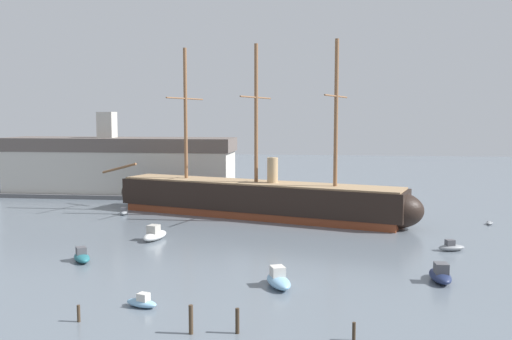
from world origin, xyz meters
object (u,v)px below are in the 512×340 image
Objects in this scene: motorboat_alongside_stern at (451,247)px; mooring_piling_right_pair at (191,320)px; mooring_piling_left_pair at (354,331)px; mooring_piling_midwater at (79,313)px; motorboat_mid_right at (440,275)px; dinghy_far_right at (490,223)px; tall_ship at (256,198)px; motorboat_alongside_bow at (155,235)px; motorboat_mid_left at (82,257)px; dockside_warehouse_left at (120,167)px; motorboat_far_left at (124,212)px; motorboat_foreground_left at (142,302)px; motorboat_near_centre at (278,280)px; dinghy_distant_centre at (304,205)px; mooring_piling_nearest at (237,321)px.

mooring_piling_right_pair is at bearing -130.92° from motorboat_alongside_stern.
mooring_piling_left_pair is 1.01× the size of mooring_piling_midwater.
motorboat_mid_right is 33.44m from dinghy_far_right.
tall_ship is 21.56m from motorboat_alongside_bow.
motorboat_mid_left is 0.08× the size of dockside_warehouse_left.
motorboat_alongside_stern is 31.53m from mooring_piling_left_pair.
motorboat_far_left is at bearing -178.50° from tall_ship.
motorboat_foreground_left is 18.26m from mooring_piling_left_pair.
motorboat_near_centre is at bearing -45.20° from motorboat_alongside_bow.
mooring_piling_midwater is (2.90, -28.89, -0.03)m from motorboat_alongside_bow.
tall_ship is at bearing 143.34° from motorboat_alongside_stern.
motorboat_foreground_left is at bearing -158.23° from motorboat_mid_right.
motorboat_near_centre is at bearing 32.43° from motorboat_foreground_left.
motorboat_alongside_bow is at bearing -160.74° from dinghy_far_right.
dinghy_distant_centre is 58.97m from mooring_piling_left_pair.
motorboat_mid_left reaches higher than motorboat_alongside_stern.
motorboat_near_centre is at bearing 36.22° from mooring_piling_midwater.
motorboat_mid_left is at bearing 132.54° from mooring_piling_right_pair.
mooring_piling_right_pair reaches higher than motorboat_mid_right.
motorboat_alongside_bow is 3.77× the size of mooring_piling_left_pair.
mooring_piling_right_pair is at bearing -114.30° from motorboat_near_centre.
mooring_piling_midwater is (-34.50, -27.65, 0.20)m from motorboat_alongside_stern.
tall_ship is at bearing 124.42° from motorboat_mid_right.
mooring_piling_right_pair is (23.21, -47.90, 0.67)m from motorboat_far_left.
tall_ship is at bearing 105.27° from mooring_piling_left_pair.
tall_ship is at bearing 1.50° from motorboat_far_left.
mooring_piling_right_pair is (-34.50, -46.53, 0.87)m from dinghy_far_right.
mooring_piling_nearest reaches higher than motorboat_mid_right.
motorboat_far_left is at bearing 119.34° from mooring_piling_nearest.
motorboat_far_left is 59.25m from mooring_piling_left_pair.
mooring_piling_right_pair is (-6.21, -58.93, 0.79)m from dinghy_distant_centre.
motorboat_alongside_stern is (37.41, -1.24, -0.24)m from motorboat_alongside_bow.
motorboat_alongside_bow is at bearing 129.11° from mooring_piling_left_pair.
motorboat_alongside_bow is at bearing -121.38° from tall_ship.
motorboat_alongside_stern reaches higher than mooring_piling_midwater.
dinghy_far_right is (57.71, -1.36, -0.20)m from motorboat_far_left.
mooring_piling_right_pair reaches higher than mooring_piling_midwater.
dinghy_far_right is (51.62, 27.88, -0.33)m from motorboat_mid_left.
motorboat_mid_left is (-11.56, 13.48, 0.13)m from motorboat_foreground_left.
mooring_piling_left_pair reaches higher than dinghy_distant_centre.
tall_ship is 19.16× the size of dinghy_distant_centre.
motorboat_foreground_left reaches higher than dinghy_far_right.
motorboat_mid_right is at bearing -23.13° from motorboat_alongside_bow.
motorboat_alongside_bow is (-33.51, 14.31, 0.04)m from motorboat_mid_right.
dinghy_distant_centre is at bearing 156.34° from dinghy_far_right.
dockside_warehouse_left reaches higher than motorboat_far_left.
motorboat_mid_right is 2.13× the size of dinghy_far_right.
dockside_warehouse_left is (-44.00, 69.06, 5.24)m from mooring_piling_left_pair.
mooring_piling_midwater is at bearing 177.23° from mooring_piling_left_pair.
mooring_piling_left_pair is (35.22, -47.65, 0.25)m from motorboat_far_left.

